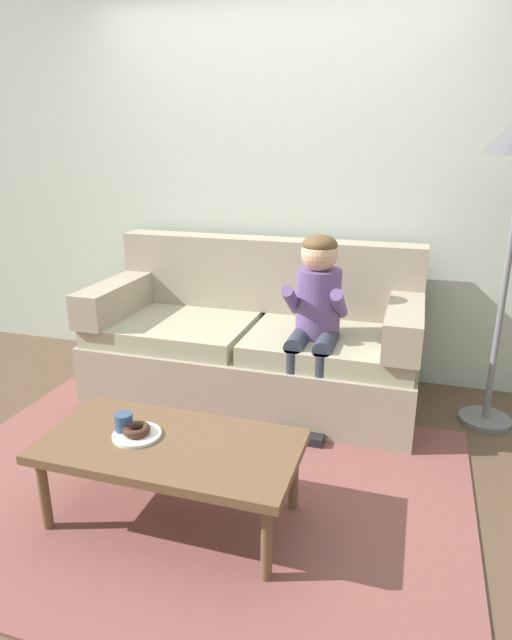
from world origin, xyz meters
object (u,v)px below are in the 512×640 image
at_px(coffee_table, 171,450).
at_px(toy_controller, 124,436).
at_px(couch, 255,343).
at_px(donut, 136,430).
at_px(person_child, 316,311).
at_px(mug, 124,423).

relative_size(coffee_table, toy_controller, 4.85).
distance_m(couch, toy_controller, 1.01).
bearing_deg(donut, person_child, 63.40).
height_order(couch, toy_controller, couch).
height_order(couch, coffee_table, couch).
bearing_deg(mug, toy_controller, 122.84).
bearing_deg(couch, toy_controller, -123.08).
distance_m(coffee_table, toy_controller, 0.83).
bearing_deg(mug, couch, 81.65).
xyz_separation_m(couch, mug, (-0.19, -1.31, 0.08)).
height_order(couch, person_child, person_child).
bearing_deg(person_child, toy_controller, -148.34).
bearing_deg(couch, coffee_table, -88.54).
xyz_separation_m(couch, coffee_table, (0.03, -1.32, -0.00)).
height_order(couch, donut, couch).
bearing_deg(donut, toy_controller, 127.22).
distance_m(person_child, toy_controller, 1.29).
bearing_deg(person_child, mug, -119.63).
bearing_deg(toy_controller, coffee_table, -77.25).
height_order(person_child, mug, person_child).
relative_size(couch, donut, 17.10).
distance_m(couch, mug, 1.32).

